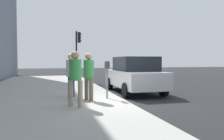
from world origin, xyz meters
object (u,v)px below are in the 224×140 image
Objects in this scene: pedestrian_bystander at (75,74)px; parking_meter at (107,72)px; traffic_signal at (78,47)px; pedestrian_at_meter at (89,73)px; parked_sedan_near at (134,75)px; parking_officer at (71,72)px.

parking_meter is at bearing -3.21° from pedestrian_bystander.
pedestrian_bystander is at bearing 173.02° from traffic_signal.
parking_meter is 0.76m from pedestrian_at_meter.
pedestrian_bystander is at bearing 135.33° from parked_sedan_near.
parking_meter is 0.39× the size of traffic_signal.
parking_meter is 8.24m from traffic_signal.
pedestrian_bystander is 9.46m from traffic_signal.
traffic_signal reaches higher than parking_meter.
traffic_signal reaches higher than pedestrian_at_meter.
pedestrian_bystander is 0.39× the size of parked_sedan_near.
parking_meter is 0.81× the size of pedestrian_bystander.
pedestrian_at_meter is 0.99× the size of pedestrian_bystander.
parking_meter is 2.83m from parked_sedan_near.
parked_sedan_near is at bearing 23.97° from pedestrian_at_meter.
pedestrian_bystander reaches higher than parking_officer.
parking_meter is at bearing -4.31° from parking_officer.
pedestrian_bystander is 1.01× the size of parking_officer.
pedestrian_at_meter is 0.48× the size of traffic_signal.
parked_sedan_near reaches higher than parking_meter.
parked_sedan_near is (1.47, -3.19, -0.26)m from parking_officer.
parking_officer reaches higher than parked_sedan_near.
pedestrian_at_meter is 1.00× the size of parking_officer.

